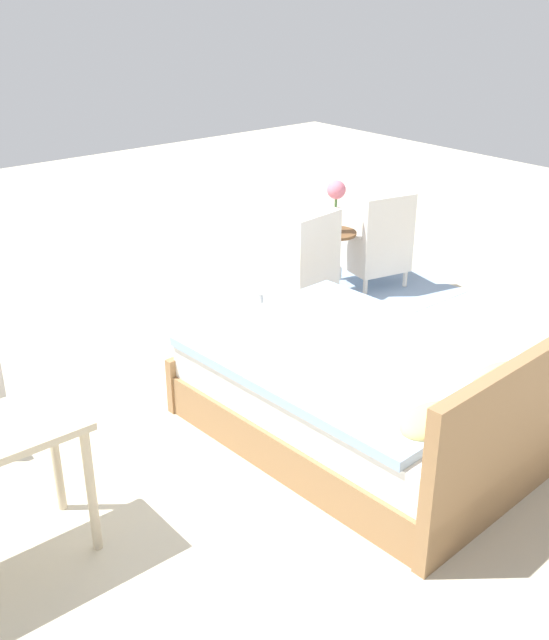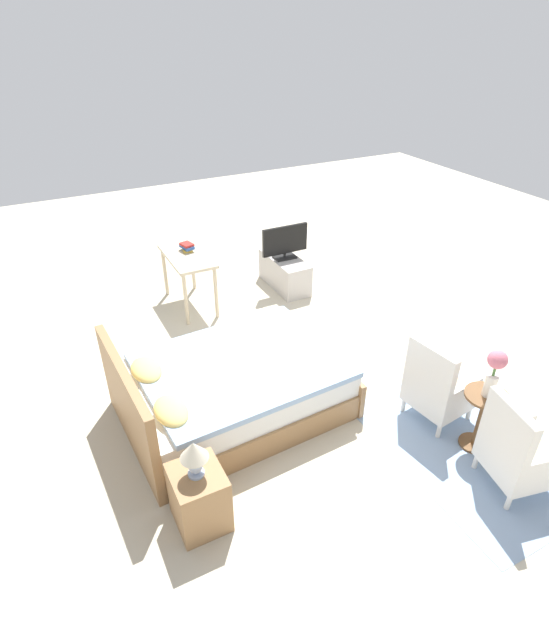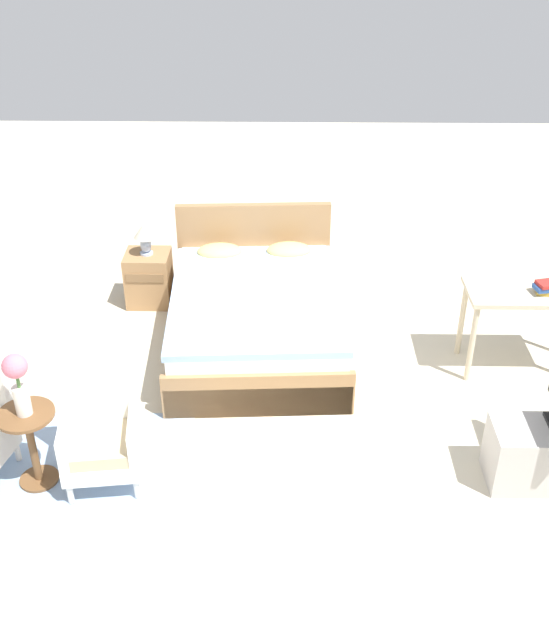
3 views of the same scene
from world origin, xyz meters
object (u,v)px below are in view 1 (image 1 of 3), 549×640
Objects in this scene: side_table at (334,256)px; flower_vase at (336,201)px; bed at (369,396)px; armchair_by_window_right at (302,271)px; armchair_by_window_left at (377,248)px.

flower_vase is (0.00, -0.00, 0.52)m from side_table.
bed is 2.46× the size of armchair_by_window_right.
armchair_by_window_right is 0.49m from side_table.
bed is at bearing 60.33° from armchair_by_window_right.
flower_vase is (-1.51, -1.90, 0.61)m from bed.
flower_vase is at bearing -45.00° from side_table.
side_table is (-1.51, -1.90, 0.09)m from bed.
armchair_by_window_left is 1.49× the size of side_table.
bed is 2.50m from flower_vase.
armchair_by_window_left is at bearing 168.61° from side_table.
armchair_by_window_right is at bearing 0.05° from armchair_by_window_left.
armchair_by_window_left is 0.72m from flower_vase.
armchair_by_window_right is (-1.02, -1.80, 0.08)m from bed.
bed is 2.42m from side_table.
armchair_by_window_left is at bearing -137.79° from bed.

